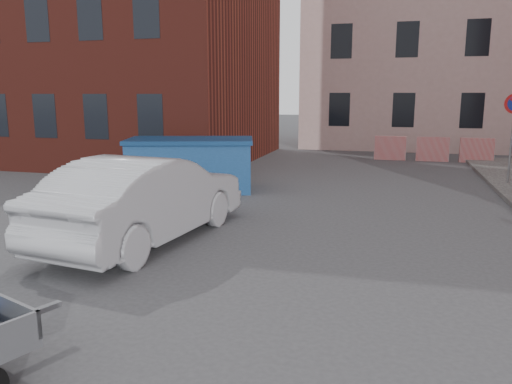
% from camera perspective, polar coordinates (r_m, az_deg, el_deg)
% --- Properties ---
extents(ground, '(120.00, 120.00, 0.00)m').
position_cam_1_polar(ground, '(7.76, -5.47, -9.65)').
color(ground, '#38383A').
rests_on(ground, ground).
extents(building_pink, '(16.00, 8.00, 14.00)m').
position_cam_1_polar(building_pink, '(29.27, 23.16, 18.65)').
color(building_pink, '#C19C95').
rests_on(building_pink, ground).
extents(far_building, '(6.00, 6.00, 8.00)m').
position_cam_1_polar(far_building, '(36.62, -23.30, 12.23)').
color(far_building, maroon).
rests_on(far_building, ground).
extents(barriers, '(4.70, 0.18, 1.00)m').
position_cam_1_polar(barriers, '(21.94, 19.53, 4.63)').
color(barriers, red).
rests_on(barriers, ground).
extents(dumpster, '(3.94, 2.77, 1.49)m').
position_cam_1_polar(dumpster, '(14.55, -7.47, 3.17)').
color(dumpster, navy).
rests_on(dumpster, ground).
extents(silver_car, '(2.30, 5.10, 1.62)m').
position_cam_1_polar(silver_car, '(9.63, -12.42, -0.72)').
color(silver_car, '#B3B5BB').
rests_on(silver_car, ground).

